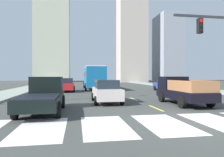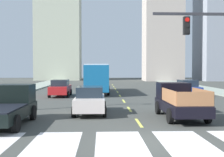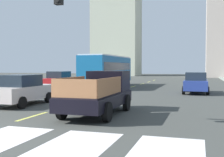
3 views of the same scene
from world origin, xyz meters
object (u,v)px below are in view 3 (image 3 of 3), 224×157
at_px(city_bus, 108,69).
at_px(sedan_far, 196,83).
at_px(sedan_mid, 22,90).
at_px(sedan_near_right, 59,80).
at_px(pickup_stakebed, 100,93).

relative_size(city_bus, sedan_far, 2.45).
bearing_deg(sedan_mid, sedan_far, 50.60).
distance_m(sedan_near_right, sedan_far, 12.86).
bearing_deg(sedan_far, city_bus, 149.31).
height_order(sedan_near_right, sedan_far, same).
height_order(city_bus, sedan_mid, city_bus).
bearing_deg(city_bus, pickup_stakebed, -72.64).
height_order(city_bus, sedan_far, city_bus).
xyz_separation_m(pickup_stakebed, sedan_near_right, (-8.70, 12.79, -0.08)).
height_order(sedan_mid, sedan_near_right, same).
bearing_deg(pickup_stakebed, sedan_mid, 166.93).
xyz_separation_m(sedan_mid, sedan_far, (9.35, 10.38, 0.00)).
xyz_separation_m(pickup_stakebed, sedan_mid, (-5.22, 1.43, -0.08)).
xyz_separation_m(pickup_stakebed, city_bus, (-5.01, 16.67, 1.02)).
height_order(pickup_stakebed, sedan_mid, pickup_stakebed).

